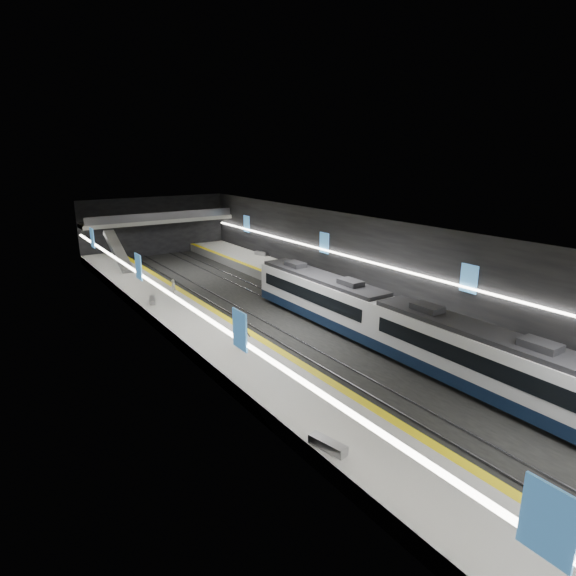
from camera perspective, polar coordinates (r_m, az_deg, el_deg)
ground at (r=39.26m, az=1.72°, el=-4.82°), size 70.00×70.00×0.00m
ceiling at (r=37.20m, az=1.82°, el=6.79°), size 20.00×70.00×0.04m
wall_left at (r=33.45m, az=-12.33°, el=-1.65°), size 0.04×70.00×8.00m
wall_right at (r=44.43m, az=12.34°, el=2.67°), size 0.04×70.00×8.00m
wall_back at (r=69.01m, az=-15.48°, el=7.07°), size 20.00×0.04×8.00m
platform_left at (r=35.54m, az=-8.24°, el=-6.39°), size 5.00×70.00×1.00m
tile_surface_left at (r=35.35m, az=-8.27°, el=-5.62°), size 5.00×70.00×0.02m
tactile_strip_left at (r=36.27m, az=-5.13°, el=-4.93°), size 0.60×70.00×0.02m
platform_right at (r=43.64m, az=9.78°, el=-2.20°), size 5.00×70.00×1.00m
tile_surface_right at (r=43.49m, az=9.81°, el=-1.56°), size 5.00×70.00×0.02m
tactile_strip_right at (r=42.06m, az=7.63°, el=-2.06°), size 0.60×70.00×0.02m
rails at (r=39.24m, az=1.72°, el=-4.73°), size 6.52×70.00×0.12m
train at (r=35.33m, az=11.31°, el=-3.73°), size 2.69×30.05×3.60m
ad_posters at (r=38.70m, az=0.91°, el=1.87°), size 19.94×53.50×2.20m
cove_light_left at (r=33.58m, az=-11.99°, el=-1.92°), size 0.25×68.60×0.12m
cove_light_right at (r=44.34m, az=12.14°, el=2.39°), size 0.25×68.60×0.12m
mezzanine_bridge at (r=66.92m, az=-14.97°, el=7.74°), size 20.00×3.00×1.50m
escalator at (r=58.60m, az=-19.50°, el=4.16°), size 1.20×7.50×3.92m
bench_left_near at (r=22.65m, az=4.73°, el=-18.05°), size 0.93×1.97×0.47m
bench_left_far at (r=44.13m, az=-15.80°, el=-1.41°), size 0.99×1.81×0.43m
bench_right_near at (r=37.13m, az=25.33°, el=-5.60°), size 1.14×2.06×0.48m
bench_right_far at (r=62.13m, az=-3.20°, el=4.11°), size 1.03×2.03×0.48m
passenger_right_a at (r=33.76m, az=23.58°, el=-6.49°), size 0.50×0.64×1.56m
passenger_right_b at (r=34.19m, az=29.51°, el=-6.99°), size 0.92×0.96×1.56m
passenger_left_a at (r=45.03m, az=-13.41°, el=-0.06°), size 0.76×1.07×1.69m
passenger_left_b at (r=33.11m, az=-5.37°, el=-5.53°), size 1.16×0.81×1.63m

